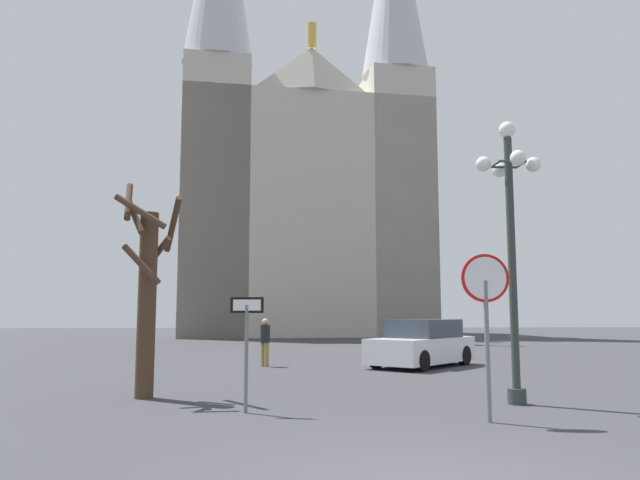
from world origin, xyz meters
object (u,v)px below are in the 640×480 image
at_px(cathedral, 304,177).
at_px(pedestrian_walking, 265,338).
at_px(stop_sign, 486,303).
at_px(parked_car_near_white, 422,344).
at_px(one_way_arrow_sign, 247,337).
at_px(bare_tree, 147,290).
at_px(street_lamp, 511,228).

relative_size(cathedral, pedestrian_walking, 23.70).
relative_size(stop_sign, parked_car_near_white, 0.63).
distance_m(one_way_arrow_sign, pedestrian_walking, 9.12).
bearing_deg(cathedral, bare_tree, -97.08).
bearing_deg(one_way_arrow_sign, stop_sign, -15.61).
bearing_deg(parked_car_near_white, pedestrian_walking, 177.04).
relative_size(bare_tree, pedestrian_walking, 2.96).
xyz_separation_m(one_way_arrow_sign, bare_tree, (-2.25, 1.92, 0.91)).
relative_size(one_way_arrow_sign, pedestrian_walking, 1.32).
distance_m(bare_tree, pedestrian_walking, 7.64).
xyz_separation_m(stop_sign, bare_tree, (-6.29, 3.05, 0.30)).
relative_size(street_lamp, bare_tree, 1.23).
relative_size(cathedral, stop_sign, 13.41).
relative_size(one_way_arrow_sign, parked_car_near_white, 0.47).
xyz_separation_m(cathedral, one_way_arrow_sign, (-1.83, -34.75, -10.73)).
xyz_separation_m(cathedral, stop_sign, (2.21, -35.88, -10.11)).
bearing_deg(pedestrian_walking, parked_car_near_white, -2.96).
relative_size(cathedral, one_way_arrow_sign, 17.99).
distance_m(bare_tree, parked_car_near_white, 10.22).
bearing_deg(pedestrian_walking, stop_sign, -68.36).
bearing_deg(one_way_arrow_sign, street_lamp, 8.31).
height_order(cathedral, parked_car_near_white, cathedral).
bearing_deg(pedestrian_walking, one_way_arrow_sign, -89.83).
bearing_deg(parked_car_near_white, street_lamp, -89.38).
relative_size(cathedral, parked_car_near_white, 8.49).
distance_m(one_way_arrow_sign, street_lamp, 5.68).
relative_size(parked_car_near_white, pedestrian_walking, 2.79).
bearing_deg(cathedral, parked_car_near_white, -82.75).
height_order(cathedral, bare_tree, cathedral).
bearing_deg(pedestrian_walking, bare_tree, -107.18).
xyz_separation_m(stop_sign, street_lamp, (1.17, 1.89, 1.51)).
bearing_deg(street_lamp, stop_sign, -121.82).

